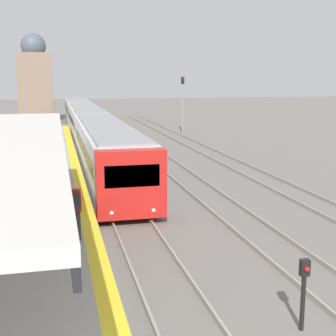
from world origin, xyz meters
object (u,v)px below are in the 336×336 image
(person_on_platform, at_px, (74,207))
(train_near, at_px, (87,122))
(signal_mast_far, at_px, (183,98))
(signal_post_near, at_px, (304,286))

(person_on_platform, distance_m, train_near, 28.36)
(person_on_platform, height_order, signal_mast_far, signal_mast_far)
(train_near, distance_m, signal_mast_far, 10.44)
(person_on_platform, height_order, train_near, train_near)
(signal_post_near, bearing_deg, person_on_platform, 137.19)
(train_near, xyz_separation_m, signal_post_near, (2.39, -32.55, -0.62))
(train_near, relative_size, signal_mast_far, 8.91)
(person_on_platform, bearing_deg, train_near, 85.51)
(train_near, height_order, signal_post_near, train_near)
(person_on_platform, xyz_separation_m, signal_post_near, (4.62, -4.28, -0.90))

